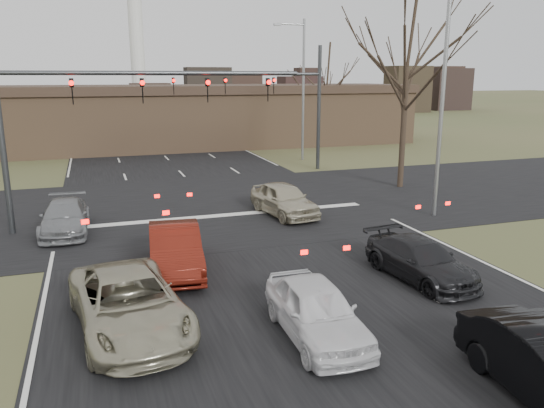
{
  "coord_description": "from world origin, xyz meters",
  "views": [
    {
      "loc": [
        -5.22,
        -9.38,
        6.09
      ],
      "look_at": [
        0.2,
        6.6,
        2.0
      ],
      "focal_mm": 35.0,
      "sensor_mm": 36.0,
      "label": 1
    }
  ],
  "objects_px": {
    "building": "(177,116)",
    "car_grey_ahead": "(65,217)",
    "mast_arm_near": "(89,102)",
    "car_charcoal_sedan": "(420,260)",
    "streetlight_right_near": "(440,88)",
    "mast_arm_far": "(278,93)",
    "car_white_sedan": "(316,310)",
    "car_silver_ahead": "(284,199)",
    "streetlight_right_far": "(301,83)",
    "car_red_ahead": "(175,249)",
    "car_silver_suv": "(129,303)"
  },
  "relations": [
    {
      "from": "mast_arm_near",
      "to": "streetlight_right_far",
      "type": "height_order",
      "value": "streetlight_right_far"
    },
    {
      "from": "mast_arm_near",
      "to": "car_grey_ahead",
      "type": "height_order",
      "value": "mast_arm_near"
    },
    {
      "from": "streetlight_right_near",
      "to": "car_silver_suv",
      "type": "bearing_deg",
      "value": -152.74
    },
    {
      "from": "building",
      "to": "car_silver_suv",
      "type": "bearing_deg",
      "value": -100.83
    },
    {
      "from": "mast_arm_far",
      "to": "car_red_ahead",
      "type": "bearing_deg",
      "value": -119.51
    },
    {
      "from": "streetlight_right_near",
      "to": "streetlight_right_far",
      "type": "xyz_separation_m",
      "value": [
        0.5,
        17.0,
        0.0
      ]
    },
    {
      "from": "streetlight_right_near",
      "to": "car_grey_ahead",
      "type": "xyz_separation_m",
      "value": [
        -15.32,
        2.5,
        -4.96
      ]
    },
    {
      "from": "mast_arm_near",
      "to": "streetlight_right_near",
      "type": "height_order",
      "value": "streetlight_right_near"
    },
    {
      "from": "building",
      "to": "car_grey_ahead",
      "type": "relative_size",
      "value": 9.76
    },
    {
      "from": "mast_arm_near",
      "to": "car_grey_ahead",
      "type": "bearing_deg",
      "value": -158.51
    },
    {
      "from": "mast_arm_near",
      "to": "mast_arm_far",
      "type": "bearing_deg",
      "value": 41.22
    },
    {
      "from": "mast_arm_near",
      "to": "car_silver_ahead",
      "type": "height_order",
      "value": "mast_arm_near"
    },
    {
      "from": "mast_arm_far",
      "to": "streetlight_right_near",
      "type": "xyz_separation_m",
      "value": [
        2.64,
        -13.0,
        0.57
      ]
    },
    {
      "from": "mast_arm_near",
      "to": "car_charcoal_sedan",
      "type": "relative_size",
      "value": 2.9
    },
    {
      "from": "building",
      "to": "streetlight_right_far",
      "type": "xyz_separation_m",
      "value": [
        7.32,
        -11.0,
        2.92
      ]
    },
    {
      "from": "streetlight_right_near",
      "to": "streetlight_right_far",
      "type": "distance_m",
      "value": 17.01
    },
    {
      "from": "building",
      "to": "streetlight_right_far",
      "type": "bearing_deg",
      "value": -56.35
    },
    {
      "from": "mast_arm_far",
      "to": "streetlight_right_near",
      "type": "distance_m",
      "value": 13.28
    },
    {
      "from": "car_silver_suv",
      "to": "car_red_ahead",
      "type": "relative_size",
      "value": 1.15
    },
    {
      "from": "streetlight_right_far",
      "to": "car_grey_ahead",
      "type": "xyz_separation_m",
      "value": [
        -15.82,
        -14.5,
        -4.96
      ]
    },
    {
      "from": "car_silver_suv",
      "to": "car_charcoal_sedan",
      "type": "bearing_deg",
      "value": -2.97
    },
    {
      "from": "streetlight_right_near",
      "to": "car_red_ahead",
      "type": "height_order",
      "value": "streetlight_right_near"
    },
    {
      "from": "car_red_ahead",
      "to": "car_charcoal_sedan",
      "type": "bearing_deg",
      "value": -18.26
    },
    {
      "from": "mast_arm_far",
      "to": "car_grey_ahead",
      "type": "distance_m",
      "value": 17.04
    },
    {
      "from": "car_silver_suv",
      "to": "car_grey_ahead",
      "type": "distance_m",
      "value": 9.63
    },
    {
      "from": "car_white_sedan",
      "to": "car_silver_suv",
      "type": "bearing_deg",
      "value": 158.53
    },
    {
      "from": "building",
      "to": "mast_arm_near",
      "type": "height_order",
      "value": "mast_arm_near"
    },
    {
      "from": "car_white_sedan",
      "to": "car_red_ahead",
      "type": "bearing_deg",
      "value": 115.86
    },
    {
      "from": "car_red_ahead",
      "to": "car_silver_ahead",
      "type": "bearing_deg",
      "value": 49.6
    },
    {
      "from": "streetlight_right_near",
      "to": "car_charcoal_sedan",
      "type": "distance_m",
      "value": 9.38
    },
    {
      "from": "car_silver_ahead",
      "to": "streetlight_right_near",
      "type": "bearing_deg",
      "value": -27.8
    },
    {
      "from": "car_charcoal_sedan",
      "to": "car_grey_ahead",
      "type": "bearing_deg",
      "value": 134.26
    },
    {
      "from": "car_red_ahead",
      "to": "car_white_sedan",
      "type": "bearing_deg",
      "value": -60.0
    },
    {
      "from": "streetlight_right_near",
      "to": "streetlight_right_far",
      "type": "relative_size",
      "value": 1.0
    },
    {
      "from": "car_silver_ahead",
      "to": "building",
      "type": "bearing_deg",
      "value": 83.92
    },
    {
      "from": "streetlight_right_near",
      "to": "car_silver_ahead",
      "type": "height_order",
      "value": "streetlight_right_near"
    },
    {
      "from": "mast_arm_far",
      "to": "building",
      "type": "bearing_deg",
      "value": 105.58
    },
    {
      "from": "mast_arm_near",
      "to": "car_white_sedan",
      "type": "distance_m",
      "value": 13.39
    },
    {
      "from": "car_grey_ahead",
      "to": "car_silver_ahead",
      "type": "relative_size",
      "value": 1.01
    },
    {
      "from": "car_grey_ahead",
      "to": "building",
      "type": "bearing_deg",
      "value": 73.63
    },
    {
      "from": "car_white_sedan",
      "to": "car_silver_ahead",
      "type": "distance_m",
      "value": 11.44
    },
    {
      "from": "streetlight_right_far",
      "to": "car_red_ahead",
      "type": "bearing_deg",
      "value": -121.35
    },
    {
      "from": "mast_arm_far",
      "to": "car_silver_ahead",
      "type": "height_order",
      "value": "mast_arm_far"
    },
    {
      "from": "car_grey_ahead",
      "to": "mast_arm_far",
      "type": "bearing_deg",
      "value": 41.69
    },
    {
      "from": "building",
      "to": "car_grey_ahead",
      "type": "bearing_deg",
      "value": -108.43
    },
    {
      "from": "car_white_sedan",
      "to": "car_grey_ahead",
      "type": "bearing_deg",
      "value": 119.54
    },
    {
      "from": "mast_arm_near",
      "to": "car_white_sedan",
      "type": "relative_size",
      "value": 3.01
    },
    {
      "from": "mast_arm_far",
      "to": "car_white_sedan",
      "type": "distance_m",
      "value": 23.14
    },
    {
      "from": "building",
      "to": "streetlight_right_near",
      "type": "relative_size",
      "value": 4.24
    },
    {
      "from": "car_silver_suv",
      "to": "car_charcoal_sedan",
      "type": "relative_size",
      "value": 1.24
    }
  ]
}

